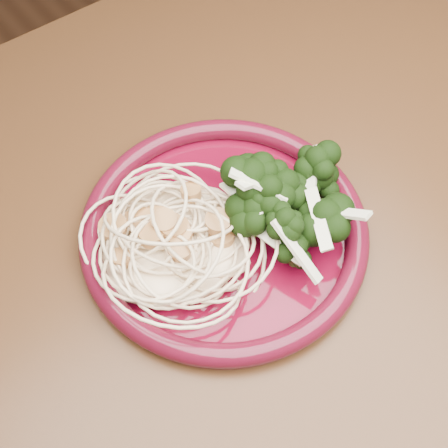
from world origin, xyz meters
name	(u,v)px	position (x,y,z in m)	size (l,w,h in m)	color
dining_table	(158,374)	(0.00, 0.00, 0.65)	(1.20, 0.80, 0.75)	#472814
dinner_plate	(224,230)	(0.11, 0.04, 0.76)	(0.33, 0.33, 0.02)	#550518
spaghetti_pile	(174,236)	(0.06, 0.05, 0.77)	(0.14, 0.12, 0.03)	beige
scallop_cluster	(171,213)	(0.06, 0.05, 0.81)	(0.12, 0.12, 0.04)	tan
broccoli_pile	(284,200)	(0.16, 0.02, 0.78)	(0.09, 0.16, 0.05)	black
onion_garnish	(287,178)	(0.16, 0.02, 0.82)	(0.07, 0.10, 0.06)	#F4F4CD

